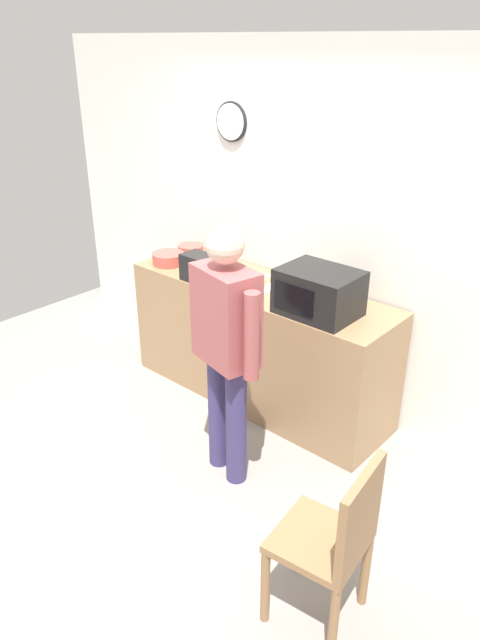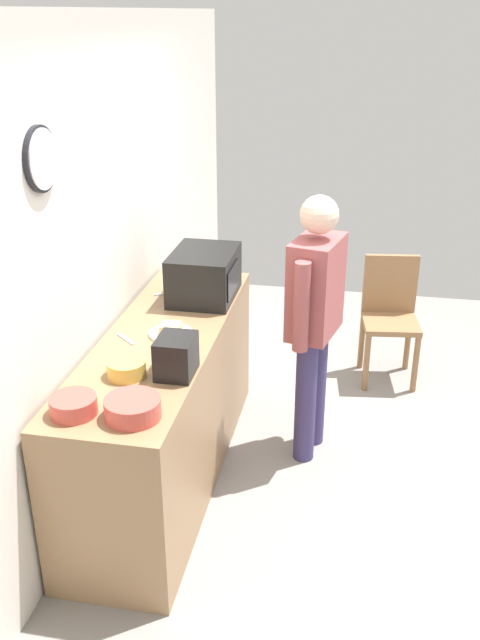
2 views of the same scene
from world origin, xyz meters
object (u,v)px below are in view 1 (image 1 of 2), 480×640
sandwich_plate (256,286)px  salad_bowl (214,264)px  person_standing (226,339)px  wooden_chair (335,539)px  microwave (319,292)px  toaster (198,267)px  mixing_bowl (191,250)px  fork_utensil (338,302)px  cereal_bowl (168,258)px  spoon_utensil (264,276)px

sandwich_plate → salad_bowl: (-0.50, 0.08, 0.02)m
person_standing → wooden_chair: 1.29m
microwave → toaster: size_ratio=2.27×
mixing_bowl → microwave: bearing=-10.0°
mixing_bowl → fork_utensil: (1.45, -0.01, -0.04)m
sandwich_plate → cereal_bowl: (-0.85, -0.07, 0.03)m
cereal_bowl → person_standing: size_ratio=0.15×
spoon_utensil → sandwich_plate: bearing=-63.9°
sandwich_plate → person_standing: size_ratio=0.15×
salad_bowl → fork_utensil: 1.08m
sandwich_plate → wooden_chair: (1.52, -1.25, -0.44)m
microwave → person_standing: person_standing is taller
sandwich_plate → cereal_bowl: 0.86m
salad_bowl → mixing_bowl: (-0.38, 0.11, 0.00)m
salad_bowl → person_standing: (0.90, -0.85, -0.01)m
person_standing → cereal_bowl: bearing=151.3°
sandwich_plate → toaster: size_ratio=1.12×
spoon_utensil → person_standing: size_ratio=0.10×
cereal_bowl → fork_utensil: (1.43, 0.26, -0.04)m
cereal_bowl → microwave: bearing=0.6°
sandwich_plate → person_standing: (0.41, -0.76, 0.01)m
salad_bowl → microwave: bearing=-7.5°
microwave → person_standing: (-0.16, -0.71, -0.12)m
salad_bowl → person_standing: size_ratio=0.12×
fork_utensil → wooden_chair: bearing=-56.7°
cereal_bowl → fork_utensil: 1.45m
toaster → person_standing: bearing=-35.8°
cereal_bowl → wooden_chair: size_ratio=0.27×
wooden_chair → microwave: bearing=128.5°
salad_bowl → fork_utensil: size_ratio=1.14×
cereal_bowl → toaster: toaster is taller
toaster → wooden_chair: size_ratio=0.23×
sandwich_plate → person_standing: 0.87m
spoon_utensil → fork_utensil: bearing=-3.1°
wooden_chair → person_standing: bearing=156.4°
salad_bowl → mixing_bowl: 0.39m
fork_utensil → person_standing: size_ratio=0.10×
sandwich_plate → fork_utensil: (0.57, 0.19, -0.02)m
fork_utensil → salad_bowl: bearing=-174.5°
microwave → salad_bowl: bearing=172.5°
mixing_bowl → wooden_chair: 2.83m
cereal_bowl → wooden_chair: cereal_bowl is taller
toaster → fork_utensil: toaster is taller
toaster → spoon_utensil: 0.51m
cereal_bowl → fork_utensil: bearing=10.3°
salad_bowl → toaster: toaster is taller
salad_bowl → toaster: size_ratio=0.88×
microwave → spoon_utensil: microwave is taller
toaster → fork_utensil: bearing=18.7°
cereal_bowl → person_standing: bearing=-28.7°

